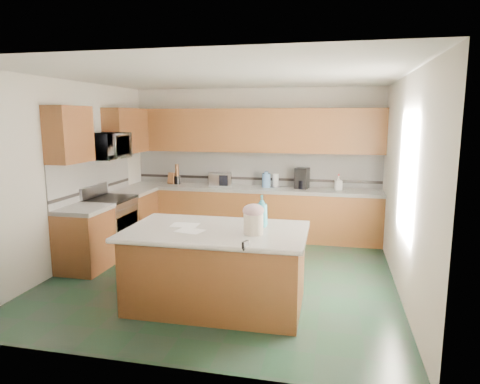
% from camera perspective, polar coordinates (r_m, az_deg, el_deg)
% --- Properties ---
extents(floor, '(4.60, 4.60, 0.00)m').
position_cam_1_polar(floor, '(6.11, -2.12, -10.91)').
color(floor, '#1A2D24').
rests_on(floor, ground).
extents(ceiling, '(4.60, 4.60, 0.00)m').
position_cam_1_polar(ceiling, '(5.74, -2.30, 15.19)').
color(ceiling, white).
rests_on(ceiling, ground).
extents(wall_back, '(4.60, 0.04, 2.70)m').
position_cam_1_polar(wall_back, '(8.02, 2.02, 4.03)').
color(wall_back, white).
rests_on(wall_back, ground).
extents(wall_front, '(4.60, 0.04, 2.70)m').
position_cam_1_polar(wall_front, '(3.61, -11.62, -3.43)').
color(wall_front, white).
rests_on(wall_front, ground).
extents(wall_left, '(0.04, 4.60, 2.70)m').
position_cam_1_polar(wall_left, '(6.74, -21.67, 2.21)').
color(wall_left, white).
rests_on(wall_left, ground).
extents(wall_right, '(0.04, 4.60, 2.70)m').
position_cam_1_polar(wall_right, '(5.65, 21.19, 0.88)').
color(wall_right, white).
rests_on(wall_right, ground).
extents(back_base_cab, '(4.60, 0.60, 0.86)m').
position_cam_1_polar(back_base_cab, '(7.86, 1.55, -2.90)').
color(back_base_cab, '#3C1F0F').
rests_on(back_base_cab, ground).
extents(back_countertop, '(4.60, 0.64, 0.06)m').
position_cam_1_polar(back_countertop, '(7.77, 1.56, 0.41)').
color(back_countertop, white).
rests_on(back_countertop, back_base_cab).
extents(back_upper_cab, '(4.60, 0.33, 0.78)m').
position_cam_1_polar(back_upper_cab, '(7.80, 1.79, 8.21)').
color(back_upper_cab, '#3C1F0F').
rests_on(back_upper_cab, wall_back).
extents(back_backsplash, '(4.60, 0.02, 0.63)m').
position_cam_1_polar(back_backsplash, '(8.00, 1.97, 3.18)').
color(back_backsplash, silver).
rests_on(back_backsplash, back_countertop).
extents(back_accent_band, '(4.60, 0.01, 0.05)m').
position_cam_1_polar(back_accent_band, '(8.02, 1.95, 1.79)').
color(back_accent_band, black).
rests_on(back_accent_band, back_countertop).
extents(left_base_cab_rear, '(0.60, 0.82, 0.86)m').
position_cam_1_polar(left_base_cab_rear, '(7.84, -14.01, -3.23)').
color(left_base_cab_rear, '#3C1F0F').
rests_on(left_base_cab_rear, ground).
extents(left_counter_rear, '(0.64, 0.82, 0.06)m').
position_cam_1_polar(left_counter_rear, '(7.75, -14.16, 0.09)').
color(left_counter_rear, white).
rests_on(left_counter_rear, left_base_cab_rear).
extents(left_base_cab_front, '(0.60, 0.72, 0.86)m').
position_cam_1_polar(left_base_cab_front, '(6.55, -20.00, -6.12)').
color(left_base_cab_front, '#3C1F0F').
rests_on(left_base_cab_front, ground).
extents(left_counter_front, '(0.64, 0.72, 0.06)m').
position_cam_1_polar(left_counter_front, '(6.44, -20.24, -2.18)').
color(left_counter_front, white).
rests_on(left_counter_front, left_base_cab_front).
extents(left_backsplash, '(0.02, 2.30, 0.63)m').
position_cam_1_polar(left_backsplash, '(7.20, -18.96, 1.90)').
color(left_backsplash, silver).
rests_on(left_backsplash, wall_left).
extents(left_accent_band, '(0.01, 2.30, 0.05)m').
position_cam_1_polar(left_accent_band, '(7.22, -18.83, 0.36)').
color(left_accent_band, black).
rests_on(left_accent_band, wall_left).
extents(left_upper_cab_rear, '(0.33, 1.09, 0.78)m').
position_cam_1_polar(left_upper_cab_rear, '(7.83, -14.93, 7.89)').
color(left_upper_cab_rear, '#3C1F0F').
rests_on(left_upper_cab_rear, wall_left).
extents(left_upper_cab_front, '(0.33, 0.72, 0.78)m').
position_cam_1_polar(left_upper_cab_front, '(6.39, -21.83, 7.14)').
color(left_upper_cab_front, '#3C1F0F').
rests_on(left_upper_cab_front, wall_left).
extents(range_body, '(0.60, 0.76, 0.88)m').
position_cam_1_polar(range_body, '(7.16, -16.83, -4.52)').
color(range_body, '#B7B7BC').
rests_on(range_body, ground).
extents(range_oven_door, '(0.02, 0.68, 0.55)m').
position_cam_1_polar(range_oven_door, '(7.03, -14.75, -5.01)').
color(range_oven_door, black).
rests_on(range_oven_door, range_body).
extents(range_cooktop, '(0.62, 0.78, 0.04)m').
position_cam_1_polar(range_cooktop, '(7.06, -17.02, -0.90)').
color(range_cooktop, black).
rests_on(range_cooktop, range_body).
extents(range_handle, '(0.02, 0.66, 0.02)m').
position_cam_1_polar(range_handle, '(6.93, -14.66, -2.00)').
color(range_handle, '#B7B7BC').
rests_on(range_handle, range_body).
extents(range_backguard, '(0.06, 0.76, 0.18)m').
position_cam_1_polar(range_backguard, '(7.17, -18.88, 0.13)').
color(range_backguard, '#B7B7BC').
rests_on(range_backguard, range_body).
extents(microwave, '(0.50, 0.73, 0.41)m').
position_cam_1_polar(microwave, '(6.96, -17.37, 5.85)').
color(microwave, '#B7B7BC').
rests_on(microwave, wall_left).
extents(island_base, '(1.96, 1.13, 0.86)m').
position_cam_1_polar(island_base, '(5.04, -3.12, -10.31)').
color(island_base, '#3C1F0F').
rests_on(island_base, ground).
extents(island_top, '(2.06, 1.23, 0.06)m').
position_cam_1_polar(island_top, '(4.90, -3.17, -5.26)').
color(island_top, white).
rests_on(island_top, island_base).
extents(island_bullnose, '(2.05, 0.08, 0.06)m').
position_cam_1_polar(island_bullnose, '(4.34, -5.34, -7.29)').
color(island_bullnose, white).
rests_on(island_bullnose, island_base).
extents(treat_jar, '(0.24, 0.24, 0.23)m').
position_cam_1_polar(treat_jar, '(4.65, 1.80, -4.27)').
color(treat_jar, '#F1E2C9').
rests_on(treat_jar, island_top).
extents(treat_jar_lid, '(0.24, 0.24, 0.15)m').
position_cam_1_polar(treat_jar_lid, '(4.61, 1.81, -2.49)').
color(treat_jar_lid, '#D6A7AE').
rests_on(treat_jar_lid, treat_jar).
extents(treat_jar_knob, '(0.08, 0.03, 0.03)m').
position_cam_1_polar(treat_jar_knob, '(4.60, 1.81, -1.88)').
color(treat_jar_knob, tan).
rests_on(treat_jar_knob, treat_jar_lid).
extents(treat_jar_knob_end_l, '(0.04, 0.04, 0.04)m').
position_cam_1_polar(treat_jar_knob_end_l, '(4.61, 1.33, -1.86)').
color(treat_jar_knob_end_l, tan).
rests_on(treat_jar_knob_end_l, treat_jar_lid).
extents(treat_jar_knob_end_r, '(0.04, 0.04, 0.04)m').
position_cam_1_polar(treat_jar_knob_end_r, '(4.60, 2.29, -1.91)').
color(treat_jar_knob_end_r, tan).
rests_on(treat_jar_knob_end_r, treat_jar_lid).
extents(soap_bottle_island, '(0.15, 0.15, 0.37)m').
position_cam_1_polar(soap_bottle_island, '(4.94, 2.92, -2.56)').
color(soap_bottle_island, teal).
rests_on(soap_bottle_island, island_top).
extents(paper_sheet_a, '(0.34, 0.28, 0.00)m').
position_cam_1_polar(paper_sheet_a, '(4.83, -6.73, -5.16)').
color(paper_sheet_a, white).
rests_on(paper_sheet_a, island_top).
extents(paper_sheet_b, '(0.33, 0.25, 0.00)m').
position_cam_1_polar(paper_sheet_b, '(5.09, -7.39, -4.39)').
color(paper_sheet_b, white).
rests_on(paper_sheet_b, island_top).
extents(clamp_body, '(0.06, 0.10, 0.09)m').
position_cam_1_polar(clamp_body, '(4.24, 0.73, -7.13)').
color(clamp_body, black).
rests_on(clamp_body, island_top).
extents(clamp_handle, '(0.02, 0.07, 0.02)m').
position_cam_1_polar(clamp_handle, '(4.19, 0.57, -7.61)').
color(clamp_handle, black).
rests_on(clamp_handle, island_top).
extents(knife_block, '(0.12, 0.16, 0.23)m').
position_cam_1_polar(knife_block, '(8.23, -9.10, 1.79)').
color(knife_block, '#472814').
rests_on(knife_block, back_countertop).
extents(utensil_crock, '(0.12, 0.12, 0.15)m').
position_cam_1_polar(utensil_crock, '(8.23, -8.38, 1.60)').
color(utensil_crock, black).
rests_on(utensil_crock, back_countertop).
extents(utensil_bundle, '(0.07, 0.07, 0.23)m').
position_cam_1_polar(utensil_bundle, '(8.20, -8.41, 2.91)').
color(utensil_bundle, '#472814').
rests_on(utensil_bundle, utensil_crock).
extents(toaster_oven, '(0.46, 0.36, 0.24)m').
position_cam_1_polar(toaster_oven, '(7.93, -2.69, 1.68)').
color(toaster_oven, '#B7B7BC').
rests_on(toaster_oven, back_countertop).
extents(toaster_oven_door, '(0.37, 0.01, 0.20)m').
position_cam_1_polar(toaster_oven_door, '(7.81, -2.95, 1.55)').
color(toaster_oven_door, black).
rests_on(toaster_oven_door, toaster_oven).
extents(paper_towel, '(0.11, 0.11, 0.24)m').
position_cam_1_polar(paper_towel, '(7.78, 4.76, 1.52)').
color(paper_towel, white).
rests_on(paper_towel, back_countertop).
extents(paper_towel_base, '(0.16, 0.16, 0.01)m').
position_cam_1_polar(paper_towel_base, '(7.79, 4.75, 0.69)').
color(paper_towel_base, '#B7B7BC').
rests_on(paper_towel_base, back_countertop).
extents(water_jug, '(0.15, 0.15, 0.25)m').
position_cam_1_polar(water_jug, '(7.76, 3.51, 1.55)').
color(water_jug, '#6295D3').
rests_on(water_jug, back_countertop).
extents(water_jug_neck, '(0.07, 0.07, 0.04)m').
position_cam_1_polar(water_jug_neck, '(7.74, 3.53, 2.60)').
color(water_jug_neck, '#6295D3').
rests_on(water_jug_neck, water_jug).
extents(coffee_maker, '(0.26, 0.28, 0.37)m').
position_cam_1_polar(coffee_maker, '(7.70, 8.28, 1.85)').
color(coffee_maker, black).
rests_on(coffee_maker, back_countertop).
extents(coffee_carafe, '(0.15, 0.15, 0.15)m').
position_cam_1_polar(coffee_carafe, '(7.66, 8.23, 0.98)').
color(coffee_carafe, black).
rests_on(coffee_carafe, back_countertop).
extents(soap_bottle_back, '(0.14, 0.14, 0.25)m').
position_cam_1_polar(soap_bottle_back, '(7.66, 13.00, 1.20)').
color(soap_bottle_back, white).
rests_on(soap_bottle_back, back_countertop).
extents(soap_back_cap, '(0.02, 0.02, 0.03)m').
position_cam_1_polar(soap_back_cap, '(7.64, 13.04, 2.24)').
color(soap_back_cap, red).
rests_on(soap_back_cap, soap_bottle_back).
extents(window_light_proxy, '(0.02, 1.40, 1.10)m').
position_cam_1_polar(window_light_proxy, '(5.43, 21.28, 2.13)').
color(window_light_proxy, white).
rests_on(window_light_proxy, wall_right).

